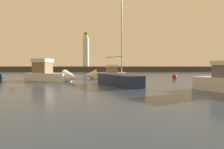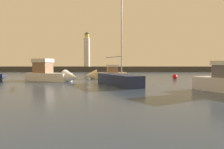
# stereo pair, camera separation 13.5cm
# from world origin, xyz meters

# --- Properties ---
(ground_plane) EXTENTS (220.00, 220.00, 0.00)m
(ground_plane) POSITION_xyz_m (0.00, 30.82, 0.00)
(ground_plane) COLOR #2D3D51
(breakwater) EXTENTS (85.62, 5.64, 1.58)m
(breakwater) POSITION_xyz_m (0.00, 61.63, 0.79)
(breakwater) COLOR #423F3D
(breakwater) RESTS_ON ground_plane
(lighthouse) EXTENTS (1.93, 1.93, 11.00)m
(lighthouse) POSITION_xyz_m (-8.38, 61.63, 6.78)
(lighthouse) COLOR silver
(lighthouse) RESTS_ON breakwater
(motorboat_0) EXTENTS (7.81, 4.76, 3.30)m
(motorboat_0) POSITION_xyz_m (-7.74, 24.56, 0.93)
(motorboat_0) COLOR white
(motorboat_0) RESTS_ON ground_plane
(motorboat_3) EXTENTS (6.55, 3.05, 2.53)m
(motorboat_3) POSITION_xyz_m (-1.13, 29.27, 0.66)
(motorboat_3) COLOR beige
(motorboat_3) RESTS_ON ground_plane
(sailboat_moored) EXTENTS (4.78, 7.39, 11.45)m
(sailboat_moored) POSITION_xyz_m (0.86, 19.49, 0.62)
(sailboat_moored) COLOR #1E284C
(sailboat_moored) RESTS_ON ground_plane
(mooring_buoy) EXTENTS (0.72, 0.72, 0.72)m
(mooring_buoy) POSITION_xyz_m (9.47, 28.24, 0.36)
(mooring_buoy) COLOR red
(mooring_buoy) RESTS_ON ground_plane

